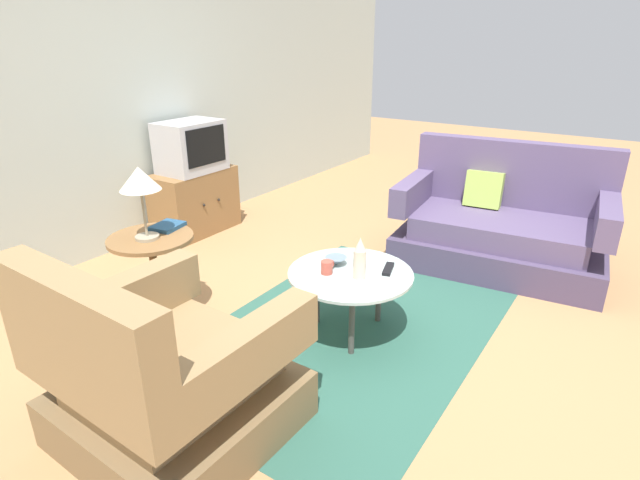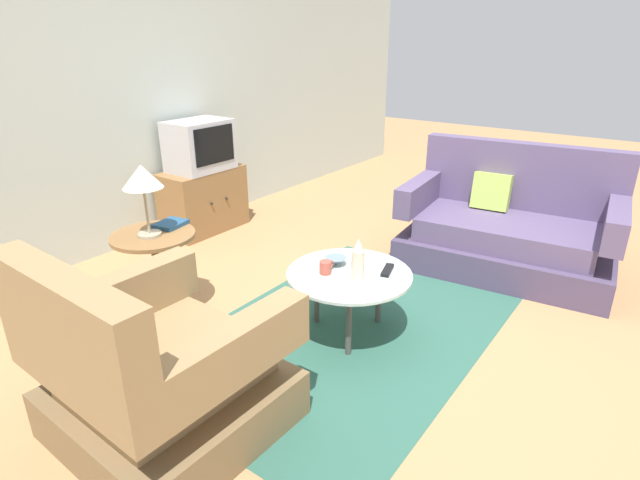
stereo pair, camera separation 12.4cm
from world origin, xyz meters
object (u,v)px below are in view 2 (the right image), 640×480
Objects in this scene: couch at (507,230)px; vase at (358,260)px; television at (200,145)px; mug at (326,267)px; side_table at (156,256)px; tv_stand at (203,200)px; coffee_table at (349,278)px; armchair at (157,376)px; bowl at (336,261)px; table_lamp at (142,180)px; tv_remote_dark at (387,270)px; book at (171,224)px.

couch reaches higher than vase.
television is 4.86× the size of mug.
vase is at bearing -67.99° from side_table.
side_table is 0.73× the size of tv_stand.
coffee_table is 3.00× the size of vase.
couch is at bearing 77.31° from armchair.
bowl is (0.04, 0.13, 0.06)m from coffee_table.
table_lamp reaches higher than tv_stand.
television is at bearing 59.11° from tv_remote_dark.
bowl is (-1.51, 0.61, 0.13)m from couch.
tv_remote_dark is at bearing -27.92° from vase.
armchair is 1.71× the size of television.
vase is (-0.04, -0.08, 0.16)m from coffee_table.
television is (1.95, 1.87, 0.49)m from armchair.
tv_remote_dark is (-1.40, 0.30, 0.11)m from couch.
tv_stand is at bearing 37.30° from table_lamp.
coffee_table is at bearing 67.00° from couch.
couch is 2.17× the size of coffee_table.
coffee_table is 0.24m from tv_remote_dark.
tv_remote_dark is at bearing -104.13° from television.
coffee_table is 3.40× the size of book.
mug is 0.83× the size of bowl.
tv_remote_dark reaches higher than coffee_table.
side_table is 0.52m from table_lamp.
tv_remote_dark is at bearing -50.64° from mug.
mug is (-0.81, -1.98, -0.36)m from television.
coffee_table is 1.67× the size of table_lamp.
mug is (0.44, -1.03, 0.04)m from side_table.
book is (-0.33, 1.25, 0.05)m from vase.
television is 1.60m from table_lamp.
armchair is 1.22× the size of tv_stand.
couch is 6.49× the size of vase.
bowl is 0.61× the size of book.
table_lamp is 3.32× the size of bowl.
tv_remote_dark is at bearing -61.62° from table_lamp.
book is (-1.92, 1.65, 0.27)m from couch.
tv_remote_dark is at bearing 72.09° from couch.
couch is at bearing -19.68° from mug.
mug reaches higher than bowl.
tv_remote_dark is (0.68, -1.32, 0.01)m from side_table.
table_lamp is (-0.03, -0.01, 0.52)m from side_table.
armchair reaches higher than mug.
tv_stand is at bearing 71.16° from coffee_table.
bowl is (1.27, -0.09, 0.12)m from armchair.
mug is (-1.64, 0.59, 0.14)m from couch.
tv_stand is 2.33m from vase.
tv_stand is at bearing 71.14° from bowl.
tv_stand is 3.49× the size of book.
mug is 0.13m from bowl.
tv_remote_dark is at bearing -79.80° from book.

